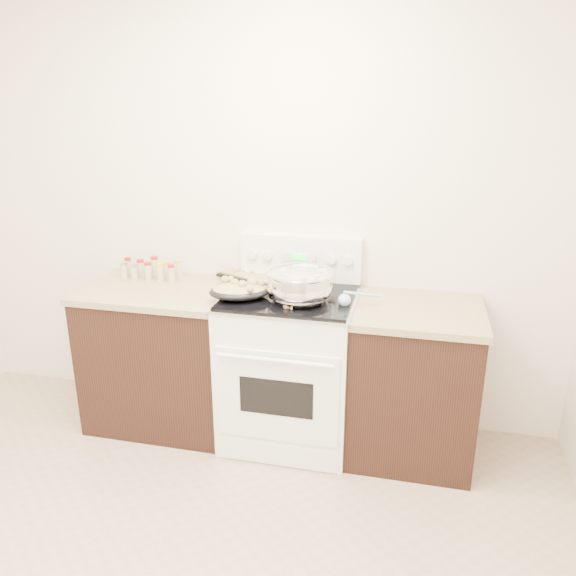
# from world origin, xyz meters

# --- Properties ---
(room_shell) EXTENTS (4.10, 3.60, 2.75)m
(room_shell) POSITION_xyz_m (0.00, 0.00, 1.70)
(room_shell) COLOR silver
(room_shell) RESTS_ON ground
(counter_left) EXTENTS (0.93, 0.67, 0.92)m
(counter_left) POSITION_xyz_m (-0.48, 1.43, 0.46)
(counter_left) COLOR black
(counter_left) RESTS_ON ground
(counter_right) EXTENTS (0.73, 0.67, 0.92)m
(counter_right) POSITION_xyz_m (1.08, 1.43, 0.46)
(counter_right) COLOR black
(counter_right) RESTS_ON ground
(kitchen_range) EXTENTS (0.78, 0.73, 1.22)m
(kitchen_range) POSITION_xyz_m (0.35, 1.42, 0.49)
(kitchen_range) COLOR white
(kitchen_range) RESTS_ON ground
(mixing_bowl) EXTENTS (0.43, 0.43, 0.22)m
(mixing_bowl) POSITION_xyz_m (0.43, 1.34, 1.03)
(mixing_bowl) COLOR silver
(mixing_bowl) RESTS_ON kitchen_range
(roasting_pan) EXTENTS (0.42, 0.36, 0.11)m
(roasting_pan) POSITION_xyz_m (0.09, 1.30, 0.99)
(roasting_pan) COLOR black
(roasting_pan) RESTS_ON kitchen_range
(baking_sheet) EXTENTS (0.54, 0.47, 0.06)m
(baking_sheet) POSITION_xyz_m (0.08, 1.70, 0.96)
(baking_sheet) COLOR black
(baking_sheet) RESTS_ON kitchen_range
(wooden_spoon) EXTENTS (0.06, 0.27, 0.04)m
(wooden_spoon) POSITION_xyz_m (0.39, 1.25, 0.95)
(wooden_spoon) COLOR tan
(wooden_spoon) RESTS_ON kitchen_range
(blue_ladle) EXTENTS (0.23, 0.16, 0.09)m
(blue_ladle) POSITION_xyz_m (0.69, 1.33, 0.97)
(blue_ladle) COLOR #8DC6D2
(blue_ladle) RESTS_ON kitchen_range
(spice_jars) EXTENTS (0.40, 0.15, 0.13)m
(spice_jars) POSITION_xyz_m (-0.61, 1.59, 0.98)
(spice_jars) COLOR #BFB28C
(spice_jars) RESTS_ON counter_left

